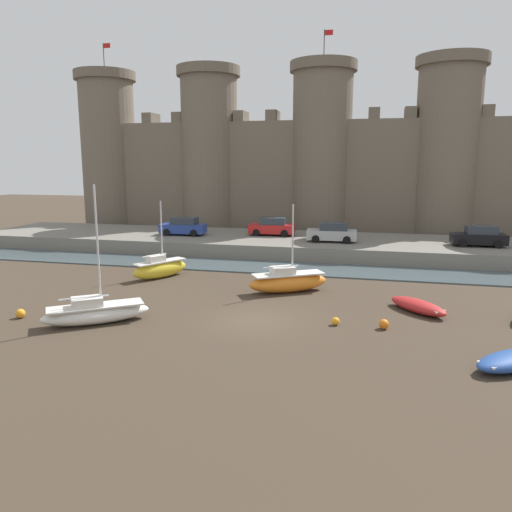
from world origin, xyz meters
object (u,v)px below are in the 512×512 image
(mooring_buoy_near_channel, at_px, (20,314))
(mooring_buoy_near_shore, at_px, (384,324))
(mooring_buoy_off_centre, at_px, (336,321))
(car_quay_east, at_px, (332,233))
(sailboat_near_channel_right, at_px, (160,268))
(car_quay_centre_east, at_px, (479,236))
(sailboat_near_channel_left, at_px, (95,312))
(car_quay_west, at_px, (272,227))
(car_quay_centre_west, at_px, (183,227))
(rowboat_midflat_right, at_px, (418,306))
(sailboat_midflat_left, at_px, (288,281))

(mooring_buoy_near_channel, distance_m, mooring_buoy_near_shore, 18.20)
(mooring_buoy_off_centre, distance_m, car_quay_east, 18.24)
(sailboat_near_channel_right, relative_size, car_quay_centre_east, 1.26)
(mooring_buoy_near_channel, bearing_deg, sailboat_near_channel_left, 2.09)
(car_quay_west, bearing_deg, mooring_buoy_off_centre, -70.13)
(sailboat_near_channel_left, bearing_deg, car_quay_centre_west, 100.14)
(mooring_buoy_near_channel, xyz_separation_m, mooring_buoy_near_shore, (18.02, 2.60, 0.00))
(sailboat_near_channel_left, xyz_separation_m, car_quay_east, (9.75, 20.55, 1.44))
(rowboat_midflat_right, distance_m, mooring_buoy_near_shore, 3.69)
(car_quay_west, distance_m, car_quay_centre_east, 17.30)
(mooring_buoy_near_channel, bearing_deg, car_quay_west, 70.34)
(car_quay_west, relative_size, car_quay_centre_west, 1.00)
(sailboat_midflat_left, bearing_deg, mooring_buoy_near_channel, -146.19)
(sailboat_near_channel_right, relative_size, car_quay_east, 1.26)
(mooring_buoy_near_shore, relative_size, car_quay_east, 0.12)
(sailboat_near_channel_left, distance_m, car_quay_centre_east, 30.01)
(mooring_buoy_near_shore, xyz_separation_m, car_quay_centre_west, (-17.63, 18.86, 1.76))
(mooring_buoy_near_shore, relative_size, car_quay_centre_east, 0.12)
(mooring_buoy_off_centre, relative_size, car_quay_west, 0.09)
(rowboat_midflat_right, xyz_separation_m, sailboat_near_channel_right, (-16.59, 4.14, 0.33))
(rowboat_midflat_right, xyz_separation_m, sailboat_midflat_left, (-7.42, 2.47, 0.32))
(car_quay_west, bearing_deg, sailboat_midflat_left, -74.68)
(mooring_buoy_near_shore, height_order, car_quay_centre_east, car_quay_centre_east)
(mooring_buoy_near_channel, distance_m, car_quay_west, 24.71)
(rowboat_midflat_right, distance_m, sailboat_near_channel_right, 17.10)
(sailboat_near_channel_right, distance_m, car_quay_west, 14.26)
(mooring_buoy_off_centre, height_order, car_quay_centre_west, car_quay_centre_west)
(rowboat_midflat_right, relative_size, car_quay_centre_east, 0.84)
(car_quay_centre_east, bearing_deg, rowboat_midflat_right, -110.23)
(mooring_buoy_near_channel, relative_size, car_quay_centre_east, 0.12)
(mooring_buoy_off_centre, bearing_deg, car_quay_centre_east, 62.36)
(sailboat_near_channel_left, relative_size, mooring_buoy_near_shore, 14.10)
(car_quay_east, relative_size, car_quay_centre_west, 1.00)
(car_quay_west, xyz_separation_m, car_quay_centre_west, (-7.91, -1.76, 0.00))
(sailboat_near_channel_left, xyz_separation_m, mooring_buoy_near_shore, (13.82, 2.44, -0.32))
(sailboat_near_channel_left, height_order, mooring_buoy_off_centre, sailboat_near_channel_left)
(sailboat_near_channel_right, height_order, mooring_buoy_near_channel, sailboat_near_channel_right)
(car_quay_west, bearing_deg, car_quay_centre_west, -167.48)
(sailboat_near_channel_left, relative_size, car_quay_centre_west, 1.63)
(sailboat_midflat_left, xyz_separation_m, sailboat_near_channel_right, (-9.18, 1.67, 0.01))
(sailboat_midflat_left, relative_size, mooring_buoy_near_shore, 11.10)
(sailboat_midflat_left, distance_m, mooring_buoy_near_shore, 8.02)
(sailboat_near_channel_right, bearing_deg, car_quay_east, 44.99)
(mooring_buoy_off_centre, xyz_separation_m, car_quay_centre_east, (9.75, 18.62, 1.81))
(sailboat_near_channel_right, xyz_separation_m, mooring_buoy_near_channel, (-3.20, -9.96, -0.44))
(sailboat_near_channel_left, height_order, mooring_buoy_near_channel, sailboat_near_channel_left)
(car_quay_centre_west, bearing_deg, sailboat_near_channel_left, -79.86)
(sailboat_midflat_left, bearing_deg, sailboat_near_channel_left, -135.17)
(rowboat_midflat_right, bearing_deg, mooring_buoy_near_channel, -163.61)
(sailboat_near_channel_left, relative_size, car_quay_east, 1.63)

